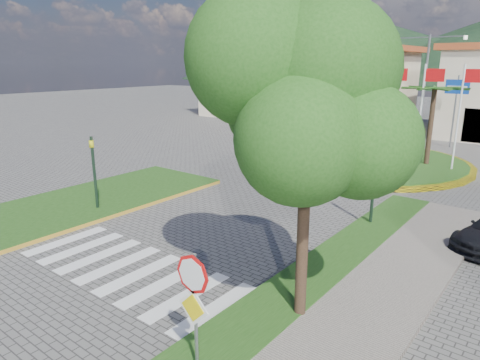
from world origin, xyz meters
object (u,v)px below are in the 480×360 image
Objects in this scene: deciduous_tree at (308,106)px; car_dark_b at (454,132)px; roundabout_island at (363,160)px; car_dark_a at (351,122)px; white_van at (345,123)px; stop_sign at (194,296)px.

car_dark_b is at bearing 95.99° from deciduous_tree.
roundabout_island is 3.51× the size of car_dark_a.
white_van reaches higher than car_dark_b.
car_dark_a is (-11.53, 32.93, -1.17)m from stop_sign.
white_van is at bearing 109.17° from car_dark_b.
white_van is 1.25× the size of car_dark_a.
car_dark_b is at bearing -74.62° from car_dark_a.
stop_sign is 34.55m from white_van.
deciduous_tree is at bearing 78.82° from stop_sign.
white_van is (-6.95, 12.40, 0.45)m from roundabout_island.
deciduous_tree is at bearing -159.16° from car_dark_b.
car_dark_a is at bearing 117.21° from roundabout_island.
stop_sign is 0.83× the size of car_dark_b.
stop_sign reaches higher than car_dark_b.
white_van reaches higher than car_dark_a.
car_dark_a is 1.13× the size of car_dark_b.
deciduous_tree reaches higher than roundabout_island.
deciduous_tree is at bearing -72.09° from roundabout_island.
deciduous_tree is 32.58m from car_dark_a.
stop_sign is 0.39× the size of deciduous_tree.
roundabout_island is at bearing 103.73° from stop_sign.
deciduous_tree is 1.51× the size of white_van.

